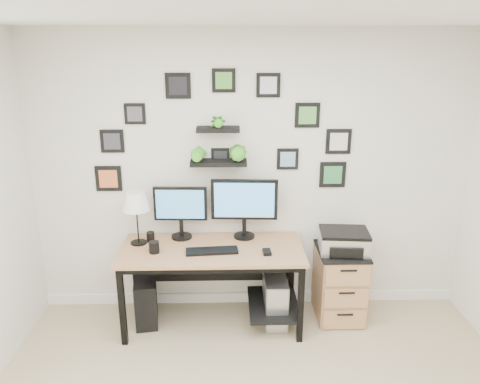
{
  "coord_description": "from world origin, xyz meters",
  "views": [
    {
      "loc": [
        -0.21,
        -2.12,
        2.48
      ],
      "look_at": [
        -0.11,
        1.83,
        1.2
      ],
      "focal_mm": 35.0,
      "sensor_mm": 36.0,
      "label": 1
    }
  ],
  "objects_px": {
    "desk": "(216,259)",
    "file_cabinet": "(340,283)",
    "mug": "(154,247)",
    "printer": "(344,241)",
    "monitor_right": "(244,204)",
    "monitor_left": "(180,209)",
    "pc_tower_grey": "(275,299)",
    "table_lamp": "(136,203)",
    "pc_tower_black": "(146,299)"
  },
  "relations": [
    {
      "from": "desk",
      "to": "file_cabinet",
      "type": "distance_m",
      "value": 1.18
    },
    {
      "from": "mug",
      "to": "printer",
      "type": "relative_size",
      "value": 0.22
    },
    {
      "from": "monitor_right",
      "to": "monitor_left",
      "type": "bearing_deg",
      "value": 179.73
    },
    {
      "from": "desk",
      "to": "mug",
      "type": "relative_size",
      "value": 15.95
    },
    {
      "from": "pc_tower_grey",
      "to": "desk",
      "type": "bearing_deg",
      "value": 178.27
    },
    {
      "from": "table_lamp",
      "to": "pc_tower_grey",
      "type": "xyz_separation_m",
      "value": [
        1.23,
        -0.1,
        -0.91
      ]
    },
    {
      "from": "monitor_left",
      "to": "printer",
      "type": "relative_size",
      "value": 1.08
    },
    {
      "from": "desk",
      "to": "pc_tower_black",
      "type": "distance_m",
      "value": 0.77
    },
    {
      "from": "pc_tower_black",
      "to": "pc_tower_grey",
      "type": "relative_size",
      "value": 0.96
    },
    {
      "from": "monitor_right",
      "to": "mug",
      "type": "height_order",
      "value": "monitor_right"
    },
    {
      "from": "desk",
      "to": "table_lamp",
      "type": "relative_size",
      "value": 3.33
    },
    {
      "from": "monitor_right",
      "to": "pc_tower_grey",
      "type": "bearing_deg",
      "value": -36.74
    },
    {
      "from": "mug",
      "to": "file_cabinet",
      "type": "xyz_separation_m",
      "value": [
        1.66,
        0.17,
        -0.46
      ]
    },
    {
      "from": "pc_tower_black",
      "to": "printer",
      "type": "xyz_separation_m",
      "value": [
        1.8,
        0.01,
        0.55
      ]
    },
    {
      "from": "monitor_right",
      "to": "pc_tower_grey",
      "type": "distance_m",
      "value": 0.92
    },
    {
      "from": "file_cabinet",
      "to": "printer",
      "type": "bearing_deg",
      "value": -68.59
    },
    {
      "from": "table_lamp",
      "to": "printer",
      "type": "relative_size",
      "value": 1.06
    },
    {
      "from": "monitor_left",
      "to": "file_cabinet",
      "type": "xyz_separation_m",
      "value": [
        1.46,
        -0.14,
        -0.7
      ]
    },
    {
      "from": "pc_tower_grey",
      "to": "printer",
      "type": "distance_m",
      "value": 0.82
    },
    {
      "from": "desk",
      "to": "mug",
      "type": "distance_m",
      "value": 0.57
    },
    {
      "from": "monitor_right",
      "to": "desk",
      "type": "bearing_deg",
      "value": -143.04
    },
    {
      "from": "printer",
      "to": "desk",
      "type": "bearing_deg",
      "value": -177.87
    },
    {
      "from": "monitor_left",
      "to": "printer",
      "type": "xyz_separation_m",
      "value": [
        1.47,
        -0.15,
        -0.27
      ]
    },
    {
      "from": "monitor_left",
      "to": "pc_tower_grey",
      "type": "xyz_separation_m",
      "value": [
        0.85,
        -0.21,
        -0.81
      ]
    },
    {
      "from": "file_cabinet",
      "to": "printer",
      "type": "relative_size",
      "value": 1.48
    },
    {
      "from": "desk",
      "to": "table_lamp",
      "type": "height_order",
      "value": "table_lamp"
    },
    {
      "from": "monitor_right",
      "to": "file_cabinet",
      "type": "xyz_separation_m",
      "value": [
        0.88,
        -0.13,
        -0.75
      ]
    },
    {
      "from": "monitor_left",
      "to": "file_cabinet",
      "type": "bearing_deg",
      "value": -5.3
    },
    {
      "from": "desk",
      "to": "monitor_right",
      "type": "height_order",
      "value": "monitor_right"
    },
    {
      "from": "desk",
      "to": "pc_tower_grey",
      "type": "height_order",
      "value": "desk"
    },
    {
      "from": "monitor_left",
      "to": "printer",
      "type": "height_order",
      "value": "monitor_left"
    },
    {
      "from": "pc_tower_black",
      "to": "file_cabinet",
      "type": "relative_size",
      "value": 0.65
    },
    {
      "from": "pc_tower_grey",
      "to": "monitor_left",
      "type": "bearing_deg",
      "value": 166.2
    },
    {
      "from": "mug",
      "to": "pc_tower_grey",
      "type": "height_order",
      "value": "mug"
    },
    {
      "from": "desk",
      "to": "printer",
      "type": "height_order",
      "value": "printer"
    },
    {
      "from": "table_lamp",
      "to": "pc_tower_black",
      "type": "height_order",
      "value": "table_lamp"
    },
    {
      "from": "monitor_right",
      "to": "mug",
      "type": "bearing_deg",
      "value": -158.6
    },
    {
      "from": "mug",
      "to": "printer",
      "type": "bearing_deg",
      "value": 5.39
    },
    {
      "from": "monitor_right",
      "to": "pc_tower_black",
      "type": "xyz_separation_m",
      "value": [
        -0.91,
        -0.16,
        -0.86
      ]
    },
    {
      "from": "pc_tower_black",
      "to": "pc_tower_grey",
      "type": "height_order",
      "value": "pc_tower_grey"
    },
    {
      "from": "desk",
      "to": "monitor_left",
      "type": "bearing_deg",
      "value": 149.02
    },
    {
      "from": "monitor_right",
      "to": "printer",
      "type": "bearing_deg",
      "value": -9.47
    },
    {
      "from": "desk",
      "to": "pc_tower_black",
      "type": "xyz_separation_m",
      "value": [
        -0.66,
        0.03,
        -0.41
      ]
    },
    {
      "from": "monitor_right",
      "to": "file_cabinet",
      "type": "bearing_deg",
      "value": -8.54
    },
    {
      "from": "table_lamp",
      "to": "mug",
      "type": "xyz_separation_m",
      "value": [
        0.17,
        -0.2,
        -0.34
      ]
    },
    {
      "from": "desk",
      "to": "file_cabinet",
      "type": "relative_size",
      "value": 2.39
    },
    {
      "from": "desk",
      "to": "file_cabinet",
      "type": "bearing_deg",
      "value": 2.93
    },
    {
      "from": "pc_tower_black",
      "to": "file_cabinet",
      "type": "bearing_deg",
      "value": -7.77
    },
    {
      "from": "monitor_left",
      "to": "mug",
      "type": "height_order",
      "value": "monitor_left"
    },
    {
      "from": "monitor_right",
      "to": "table_lamp",
      "type": "bearing_deg",
      "value": -173.55
    }
  ]
}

